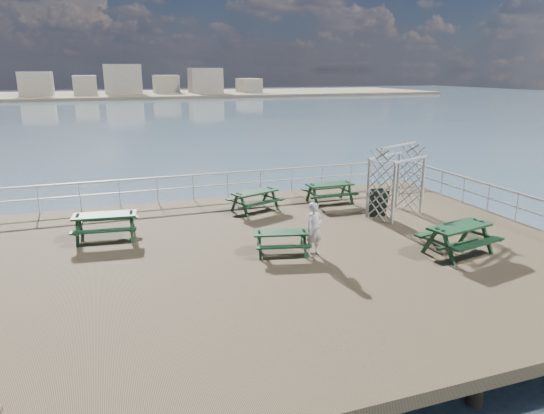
{
  "coord_description": "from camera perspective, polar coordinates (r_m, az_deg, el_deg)",
  "views": [
    {
      "loc": [
        -4.88,
        -12.77,
        5.26
      ],
      "look_at": [
        -0.03,
        1.07,
        1.1
      ],
      "focal_mm": 32.0,
      "sensor_mm": 36.0,
      "label": 1
    }
  ],
  "objects": [
    {
      "name": "picnic_table_d",
      "position": [
        14.32,
        1.13,
        -3.62
      ],
      "size": [
        1.84,
        1.61,
        0.77
      ],
      "rotation": [
        0.0,
        0.0,
        -0.24
      ],
      "color": "#153C1E",
      "rests_on": "ground"
    },
    {
      "name": "picnic_table_c",
      "position": [
        19.9,
        6.82,
        2.13
      ],
      "size": [
        1.88,
        1.52,
        0.92
      ],
      "rotation": [
        0.0,
        0.0,
        0.0
      ],
      "color": "#153C1E",
      "rests_on": "ground"
    },
    {
      "name": "person",
      "position": [
        14.13,
        5.0,
        -2.63
      ],
      "size": [
        0.67,
        0.54,
        1.6
      ],
      "primitive_type": "imported",
      "rotation": [
        0.0,
        0.0,
        0.3
      ],
      "color": "silver",
      "rests_on": "ground"
    },
    {
      "name": "picnic_table_a",
      "position": [
        16.37,
        -19.03,
        -1.57
      ],
      "size": [
        2.11,
        1.78,
        0.95
      ],
      "rotation": [
        0.0,
        0.0,
        -0.11
      ],
      "color": "#153C1E",
      "rests_on": "ground"
    },
    {
      "name": "sandwich_board",
      "position": [
        18.33,
        12.38,
        0.42
      ],
      "size": [
        0.67,
        0.52,
        1.04
      ],
      "rotation": [
        0.0,
        0.0,
        -0.07
      ],
      "color": "black",
      "rests_on": "ground"
    },
    {
      "name": "railing",
      "position": [
        16.66,
        -1.85,
        0.56
      ],
      "size": [
        17.77,
        13.76,
        1.1
      ],
      "color": "silver",
      "rests_on": "ground"
    },
    {
      "name": "picnic_table_b",
      "position": [
        18.66,
        -2.01,
        1.24
      ],
      "size": [
        2.19,
        1.98,
        0.88
      ],
      "rotation": [
        0.0,
        0.0,
        0.35
      ],
      "color": "#153C1E",
      "rests_on": "ground"
    },
    {
      "name": "ground",
      "position": [
        14.7,
        1.48,
        -5.76
      ],
      "size": [
        18.0,
        14.0,
        0.3
      ],
      "primitive_type": "cube",
      "color": "brown",
      "rests_on": "ground"
    },
    {
      "name": "trellis_arbor",
      "position": [
        18.54,
        14.39,
        2.62
      ],
      "size": [
        2.41,
        1.91,
        2.65
      ],
      "rotation": [
        0.0,
        0.0,
        0.42
      ],
      "color": "silver",
      "rests_on": "ground"
    },
    {
      "name": "sea_backdrop",
      "position": [
        147.98,
        -12.88,
        13.21
      ],
      "size": [
        300.0,
        300.0,
        9.2
      ],
      "color": "#435E71",
      "rests_on": "ground"
    },
    {
      "name": "picnic_table_e",
      "position": [
        15.32,
        21.15,
        -2.87
      ],
      "size": [
        2.31,
        2.01,
        0.98
      ],
      "rotation": [
        0.0,
        0.0,
        0.21
      ],
      "color": "#153C1E",
      "rests_on": "ground"
    }
  ]
}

